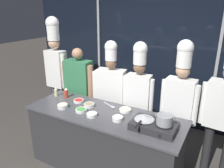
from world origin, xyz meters
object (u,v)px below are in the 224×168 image
Objects in this scene: squeeze_bottle_oil at (56,92)px; chef_head at (56,64)px; chef_pastry at (180,98)px; prep_bowl_rice at (118,118)px; serving_spoon_slotted at (111,106)px; prep_bowl_bell_pepper at (79,101)px; stock_pot at (165,119)px; prep_bowl_garlic at (92,114)px; chef_sous at (111,89)px; chef_line at (138,92)px; prep_bowl_mushrooms at (89,105)px; prep_bowl_bean_sprouts at (63,106)px; frying_pan at (144,118)px; prep_bowl_noodles at (125,110)px; person_guest at (79,85)px; portable_stove at (154,126)px; prep_bowl_scallions at (81,110)px; squeeze_bottle_chili at (66,93)px.

chef_head is (-0.43, 0.49, 0.30)m from squeeze_bottle_oil.
chef_pastry is at bearing -179.56° from chef_head.
prep_bowl_rice is (1.26, -0.23, -0.04)m from squeeze_bottle_oil.
serving_spoon_slotted is (-0.27, 0.32, -0.02)m from prep_bowl_rice.
prep_bowl_bell_pepper is at bearing -0.83° from squeeze_bottle_oil.
prep_bowl_bell_pepper is (-1.39, 0.19, -0.14)m from stock_pot.
prep_bowl_bell_pepper is 1.08m from chef_head.
prep_bowl_bell_pepper is at bearing 146.89° from prep_bowl_garlic.
chef_sous is (1.17, 0.02, -0.28)m from chef_head.
stock_pot is 0.96m from prep_bowl_garlic.
serving_spoon_slotted is at bearing 43.19° from chef_line.
prep_bowl_bell_pepper is at bearing 166.73° from prep_bowl_mushrooms.
prep_bowl_bell_pepper is 0.09× the size of chef_line.
prep_bowl_bell_pepper is 0.92m from chef_line.
squeeze_bottle_oil reaches higher than prep_bowl_bean_sprouts.
chef_line reaches higher than serving_spoon_slotted.
frying_pan is 2.48× the size of prep_bowl_noodles.
serving_spoon_slotted is (0.08, 0.39, -0.02)m from prep_bowl_garlic.
serving_spoon_slotted is 0.16× the size of person_guest.
prep_bowl_mushrooms is 1.29m from chef_pastry.
prep_bowl_rice is 0.58m from prep_bowl_mushrooms.
portable_stove is 1.04m from prep_bowl_scallions.
chef_sous is (-0.16, 0.80, 0.07)m from prep_bowl_garlic.
prep_bowl_bean_sprouts reaches higher than prep_bowl_rice.
prep_bowl_bean_sprouts is at bearing 108.41° from person_guest.
chef_pastry is at bearing 87.88° from stock_pot.
portable_stove reaches higher than prep_bowl_mushrooms.
prep_bowl_bean_sprouts is at bearing 138.56° from chef_head.
prep_bowl_rice is 0.08× the size of chef_sous.
stock_pot is 0.84m from chef_line.
squeeze_bottle_oil is 0.08× the size of chef_sous.
prep_bowl_noodles is (1.23, 0.06, -0.05)m from squeeze_bottle_oil.
person_guest is (-0.57, 0.51, 0.05)m from prep_bowl_mushrooms.
chef_pastry is at bearing 29.58° from prep_bowl_scallions.
prep_bowl_rice is at bearing -176.96° from portable_stove.
serving_spoon_slotted is at bearing 156.07° from person_guest.
squeeze_bottle_oil is 0.46m from person_guest.
prep_bowl_bell_pepper is 1.49m from chef_pastry.
chef_line is (1.15, -0.04, 0.11)m from person_guest.
prep_bowl_garlic is 0.08× the size of chef_line.
frying_pan reaches higher than prep_bowl_rice.
prep_bowl_garlic is (-0.83, -0.09, -0.02)m from portable_stove.
prep_bowl_rice is at bearing 147.76° from person_guest.
prep_bowl_noodles is 0.09× the size of chef_sous.
prep_bowl_bell_pepper is at bearing 51.72° from chef_sous.
frying_pan is at bearing -178.95° from stock_pot.
prep_bowl_bell_pepper is 0.10× the size of person_guest.
serving_spoon_slotted is (-0.24, 0.03, -0.02)m from prep_bowl_noodles.
prep_bowl_noodles is (1.04, 0.02, -0.06)m from squeeze_bottle_chili.
prep_bowl_mushrooms is 1.01× the size of prep_bowl_bell_pepper.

